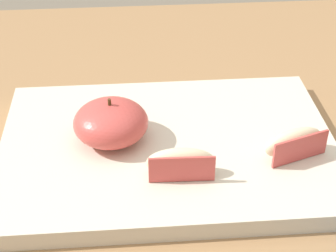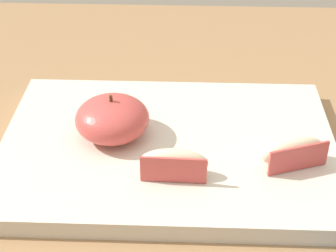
{
  "view_description": "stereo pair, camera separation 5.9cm",
  "coord_description": "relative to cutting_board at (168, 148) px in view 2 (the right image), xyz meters",
  "views": [
    {
      "loc": [
        -0.05,
        -0.49,
        1.12
      ],
      "look_at": [
        -0.01,
        0.0,
        0.79
      ],
      "focal_mm": 59.12,
      "sensor_mm": 36.0,
      "label": 1
    },
    {
      "loc": [
        0.01,
        -0.49,
        1.12
      ],
      "look_at": [
        -0.01,
        0.0,
        0.79
      ],
      "focal_mm": 59.12,
      "sensor_mm": 36.0,
      "label": 2
    }
  ],
  "objects": [
    {
      "name": "dining_table",
      "position": [
        0.01,
        -0.0,
        -0.11
      ],
      "size": [
        1.42,
        0.87,
        0.75
      ],
      "color": "#9E754C",
      "rests_on": "ground_plane"
    },
    {
      "name": "apple_wedge_back",
      "position": [
        0.13,
        -0.03,
        0.03
      ],
      "size": [
        0.07,
        0.05,
        0.03
      ],
      "color": "beige",
      "rests_on": "cutting_board"
    },
    {
      "name": "cutting_board",
      "position": [
        0.0,
        0.0,
        0.0
      ],
      "size": [
        0.36,
        0.26,
        0.02
      ],
      "color": "beige",
      "rests_on": "dining_table"
    },
    {
      "name": "apple_half_skin_up",
      "position": [
        -0.06,
        0.01,
        0.03
      ],
      "size": [
        0.08,
        0.08,
        0.05
      ],
      "color": "#D14C47",
      "rests_on": "cutting_board"
    },
    {
      "name": "apple_wedge_left",
      "position": [
        0.01,
        -0.06,
        0.03
      ],
      "size": [
        0.07,
        0.03,
        0.03
      ],
      "color": "beige",
      "rests_on": "cutting_board"
    }
  ]
}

